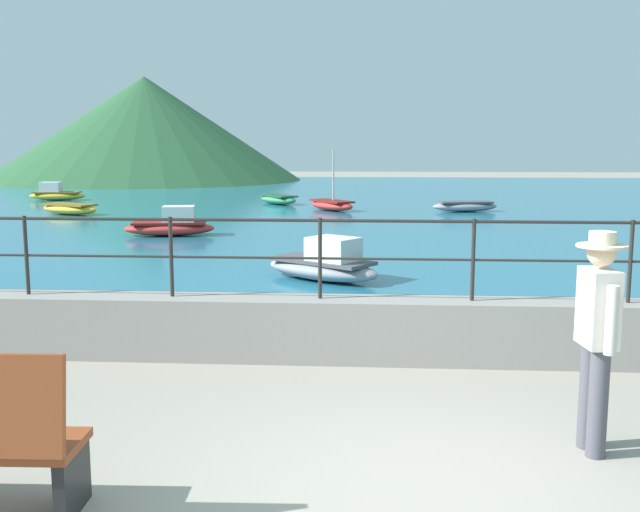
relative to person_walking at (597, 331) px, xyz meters
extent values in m
plane|color=gray|center=(-1.46, -0.81, -0.98)|extent=(120.00, 120.00, 0.00)
cube|color=gray|center=(-1.46, 2.39, -0.63)|extent=(20.00, 0.56, 0.70)
cylinder|color=#282623|center=(-5.65, 2.39, 0.17)|extent=(0.04, 0.04, 0.90)
cylinder|color=#282623|center=(-3.97, 2.39, 0.17)|extent=(0.04, 0.04, 0.90)
cylinder|color=#282623|center=(-2.30, 2.39, 0.17)|extent=(0.04, 0.04, 0.90)
cylinder|color=#282623|center=(-0.63, 2.39, 0.17)|extent=(0.04, 0.04, 0.90)
cylinder|color=#282623|center=(1.04, 2.39, 0.17)|extent=(0.04, 0.04, 0.90)
cylinder|color=#282623|center=(-1.46, 2.39, 0.59)|extent=(18.40, 0.04, 0.04)
cylinder|color=#282623|center=(-1.46, 2.39, 0.17)|extent=(18.40, 0.03, 0.03)
cube|color=#236B89|center=(-1.46, 25.03, -0.95)|extent=(64.00, 44.32, 0.06)
cone|color=#285633|center=(-16.30, 41.88, 2.36)|extent=(20.21, 20.21, 6.68)
cube|color=black|center=(-3.68, -1.23, -0.76)|extent=(0.10, 0.47, 0.43)
cylinder|color=#4C4C56|center=(-0.01, 0.09, -0.55)|extent=(0.15, 0.15, 0.86)
cylinder|color=#4C4C56|center=(0.01, -0.09, -0.55)|extent=(0.15, 0.15, 0.86)
cube|color=beige|center=(0.00, 0.00, 0.18)|extent=(0.26, 0.38, 0.60)
cylinder|color=beige|center=(-0.03, 0.24, 0.14)|extent=(0.09, 0.09, 0.52)
cylinder|color=beige|center=(0.03, -0.24, 0.14)|extent=(0.09, 0.09, 0.52)
sphere|color=beige|center=(0.00, 0.00, 0.61)|extent=(0.22, 0.22, 0.22)
cylinder|color=beige|center=(0.00, 0.00, 0.66)|extent=(0.38, 0.38, 0.02)
cylinder|color=beige|center=(0.00, 0.00, 0.72)|extent=(0.20, 0.20, 0.10)
ellipsoid|color=red|center=(-3.12, 20.56, -0.74)|extent=(2.08, 2.39, 0.36)
cube|color=maroon|center=(-3.12, 20.56, -0.59)|extent=(1.70, 1.94, 0.06)
cylinder|color=#B2A899|center=(-3.07, 20.48, 0.33)|extent=(0.06, 0.06, 1.77)
ellipsoid|color=gold|center=(-11.80, 18.44, -0.74)|extent=(2.46, 1.79, 0.36)
cube|color=brown|center=(-11.80, 18.44, -0.59)|extent=(1.99, 1.47, 0.06)
ellipsoid|color=red|center=(-6.92, 12.97, -0.74)|extent=(2.42, 1.27, 0.36)
cube|color=maroon|center=(-6.92, 12.97, -0.59)|extent=(1.94, 1.06, 0.06)
cube|color=silver|center=(-6.67, 13.01, -0.36)|extent=(0.89, 0.75, 0.40)
ellipsoid|color=#338C59|center=(-5.37, 23.17, -0.74)|extent=(2.08, 2.39, 0.36)
cube|color=#1C4D31|center=(-5.37, 23.17, -0.59)|extent=(1.70, 1.94, 0.06)
ellipsoid|color=gold|center=(-14.86, 24.55, -0.74)|extent=(2.38, 1.14, 0.36)
cube|color=brown|center=(-14.86, 24.55, -0.59)|extent=(1.91, 0.95, 0.06)
cube|color=silver|center=(-15.11, 24.52, -0.36)|extent=(0.86, 0.71, 0.40)
ellipsoid|color=gray|center=(1.54, 20.39, -0.74)|extent=(2.43, 1.34, 0.36)
cube|color=#4D4D51|center=(1.54, 20.39, -0.59)|extent=(1.96, 1.12, 0.06)
ellipsoid|color=gray|center=(-2.58, 7.01, -0.74)|extent=(2.40, 2.06, 0.36)
cube|color=#4D4D51|center=(-2.58, 7.01, -0.59)|extent=(1.95, 1.68, 0.06)
cube|color=silver|center=(-2.38, 6.86, -0.36)|extent=(1.02, 0.97, 0.40)
camera|label=1|loc=(-1.75, -5.67, 1.43)|focal=41.57mm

